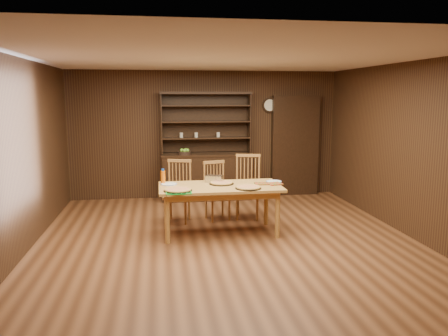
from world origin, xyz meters
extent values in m
plane|color=brown|center=(0.00, 0.00, 0.00)|extent=(6.00, 6.00, 0.00)
plane|color=silver|center=(0.00, 0.00, 2.60)|extent=(6.00, 6.00, 0.00)
plane|color=#3D2813|center=(0.00, 3.00, 1.30)|extent=(5.50, 0.00, 5.50)
plane|color=#3D2813|center=(0.00, -3.00, 1.30)|extent=(5.50, 0.00, 5.50)
plane|color=#3D2813|center=(-2.75, 0.00, 1.30)|extent=(0.00, 6.00, 6.00)
plane|color=#3D2813|center=(2.75, 0.00, 1.30)|extent=(0.00, 6.00, 6.00)
cube|color=black|center=(0.00, 2.74, 0.45)|extent=(1.80, 0.50, 0.90)
cube|color=black|center=(0.00, 2.74, 0.92)|extent=(1.84, 0.52, 0.04)
cube|color=black|center=(0.00, 2.97, 1.55)|extent=(1.80, 0.02, 1.20)
cube|color=black|center=(-0.89, 2.82, 1.55)|extent=(0.02, 0.32, 1.20)
cube|color=black|center=(0.89, 2.82, 1.55)|extent=(0.02, 0.32, 1.20)
cube|color=black|center=(0.00, 2.82, 2.15)|extent=(1.84, 0.34, 0.05)
cylinder|color=#B1A896|center=(-0.50, 2.82, 1.31)|extent=(0.07, 0.07, 0.10)
cylinder|color=#B1A896|center=(-0.20, 2.82, 1.31)|extent=(0.07, 0.07, 0.10)
cube|color=black|center=(1.90, 2.90, 1.05)|extent=(1.00, 0.18, 2.10)
cylinder|color=black|center=(1.35, 2.96, 1.90)|extent=(0.30, 0.04, 0.30)
cylinder|color=silver|center=(1.35, 2.94, 1.90)|extent=(0.24, 0.01, 0.24)
cube|color=#C59144|center=(-0.05, 0.44, 0.73)|extent=(1.84, 0.92, 0.04)
cylinder|color=#C59144|center=(-0.86, 0.09, 0.35)|extent=(0.07, 0.07, 0.71)
cylinder|color=#C59144|center=(-0.86, 0.79, 0.35)|extent=(0.07, 0.07, 0.71)
cylinder|color=#C59144|center=(0.76, 0.09, 0.35)|extent=(0.07, 0.07, 0.71)
cylinder|color=#C59144|center=(0.76, 0.79, 0.35)|extent=(0.07, 0.07, 0.71)
cube|color=#AC753B|center=(-0.66, 1.17, 0.44)|extent=(0.52, 0.50, 0.04)
cylinder|color=#AC753B|center=(-0.86, 1.07, 0.21)|extent=(0.04, 0.04, 0.42)
cylinder|color=#AC753B|center=(-0.78, 1.36, 0.21)|extent=(0.04, 0.04, 0.42)
cylinder|color=#AC753B|center=(-0.55, 0.98, 0.21)|extent=(0.04, 0.04, 0.42)
cylinder|color=#AC753B|center=(-0.46, 1.27, 0.21)|extent=(0.04, 0.04, 0.42)
cube|color=#AC753B|center=(-0.61, 1.34, 1.01)|extent=(0.40, 0.14, 0.05)
cube|color=#AC753B|center=(0.02, 1.21, 0.42)|extent=(0.50, 0.48, 0.04)
cylinder|color=#AC753B|center=(-0.09, 1.03, 0.20)|extent=(0.03, 0.03, 0.40)
cylinder|color=#AC753B|center=(-0.17, 1.31, 0.20)|extent=(0.03, 0.03, 0.40)
cylinder|color=#AC753B|center=(0.20, 1.11, 0.20)|extent=(0.03, 0.03, 0.40)
cylinder|color=#AC753B|center=(0.13, 1.39, 0.20)|extent=(0.03, 0.03, 0.40)
cube|color=#AC753B|center=(-0.03, 1.37, 0.97)|extent=(0.38, 0.14, 0.05)
cube|color=#AC753B|center=(0.54, 1.21, 0.46)|extent=(0.54, 0.52, 0.04)
cylinder|color=#AC753B|center=(0.33, 1.09, 0.22)|extent=(0.04, 0.04, 0.44)
cylinder|color=#AC753B|center=(0.41, 1.40, 0.22)|extent=(0.04, 0.04, 0.44)
cylinder|color=#AC753B|center=(0.66, 1.01, 0.22)|extent=(0.04, 0.04, 0.44)
cylinder|color=#AC753B|center=(0.74, 1.32, 0.22)|extent=(0.04, 0.04, 0.44)
cube|color=#AC753B|center=(0.58, 1.38, 1.07)|extent=(0.42, 0.13, 0.05)
cylinder|color=black|center=(-0.70, 0.15, 0.76)|extent=(0.41, 0.41, 0.01)
cylinder|color=tan|center=(-0.70, 0.15, 0.77)|extent=(0.38, 0.38, 0.02)
torus|color=#B68B41|center=(-0.70, 0.15, 0.77)|extent=(0.39, 0.39, 0.03)
cylinder|color=black|center=(0.33, 0.17, 0.76)|extent=(0.38, 0.38, 0.01)
cylinder|color=tan|center=(0.33, 0.17, 0.77)|extent=(0.35, 0.35, 0.02)
torus|color=#B68B41|center=(0.33, 0.17, 0.77)|extent=(0.36, 0.36, 0.03)
cylinder|color=black|center=(-0.01, 0.56, 0.76)|extent=(0.38, 0.38, 0.01)
cylinder|color=tan|center=(-0.01, 0.56, 0.77)|extent=(0.34, 0.34, 0.02)
torus|color=#B68B41|center=(-0.01, 0.56, 0.77)|extent=(0.35, 0.35, 0.03)
cylinder|color=white|center=(-0.81, 0.63, 0.76)|extent=(0.25, 0.25, 0.01)
torus|color=#33419B|center=(-0.81, 0.63, 0.76)|extent=(0.25, 0.25, 0.01)
cylinder|color=white|center=(0.83, 0.59, 0.76)|extent=(0.25, 0.25, 0.01)
torus|color=#33419B|center=(0.83, 0.59, 0.76)|extent=(0.25, 0.25, 0.01)
cube|color=white|center=(-0.10, 0.74, 0.80)|extent=(0.31, 0.27, 0.10)
cylinder|color=#DD620B|center=(-0.90, 0.72, 0.85)|extent=(0.07, 0.07, 0.20)
cylinder|color=#123E98|center=(-0.90, 0.72, 0.97)|extent=(0.04, 0.04, 0.03)
cube|color=red|center=(0.79, 0.42, 0.76)|extent=(0.25, 0.25, 0.02)
cube|color=red|center=(0.59, 0.46, 0.76)|extent=(0.21, 0.21, 0.01)
cylinder|color=black|center=(-0.45, 2.69, 0.97)|extent=(0.27, 0.27, 0.06)
sphere|color=#7FBD32|center=(-0.50, 2.69, 1.02)|extent=(0.08, 0.08, 0.08)
sphere|color=#7FBD32|center=(-0.42, 2.72, 1.02)|extent=(0.08, 0.08, 0.08)
sphere|color=#7FBD32|center=(-0.45, 2.64, 1.02)|extent=(0.08, 0.08, 0.08)
sphere|color=#7FBD32|center=(-0.39, 2.67, 1.02)|extent=(0.08, 0.08, 0.08)
camera|label=1|loc=(-0.95, -5.97, 2.09)|focal=35.00mm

